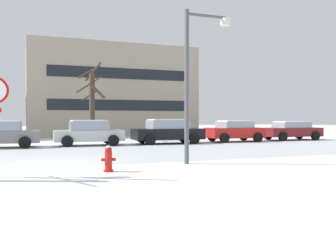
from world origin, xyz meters
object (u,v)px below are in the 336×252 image
at_px(fire_hydrant, 108,159).
at_px(street_lamp, 195,69).
at_px(parked_car_maroon, 291,130).
at_px(parked_car_red, 235,131).
at_px(parked_car_silver, 89,133).
at_px(parked_car_black, 168,131).

xyz_separation_m(fire_hydrant, street_lamp, (3.32, 0.90, 2.95)).
height_order(street_lamp, parked_car_maroon, street_lamp).
xyz_separation_m(parked_car_red, parked_car_maroon, (4.88, 0.16, -0.03)).
bearing_deg(street_lamp, fire_hydrant, -164.84).
relative_size(street_lamp, parked_car_silver, 1.35).
height_order(parked_car_silver, parked_car_maroon, parked_car_silver).
distance_m(street_lamp, parked_car_red, 12.75).
xyz_separation_m(parked_car_silver, parked_car_maroon, (14.64, -0.03, -0.04)).
bearing_deg(fire_hydrant, parked_car_maroon, 34.62).
height_order(fire_hydrant, parked_car_silver, parked_car_silver).
bearing_deg(parked_car_black, parked_car_maroon, 1.16).
distance_m(street_lamp, parked_car_silver, 10.60).
xyz_separation_m(fire_hydrant, parked_car_maroon, (15.83, 10.93, 0.31)).
bearing_deg(parked_car_black, fire_hydrant, -119.48).
distance_m(fire_hydrant, parked_car_maroon, 19.24).
bearing_deg(parked_car_red, parked_car_black, -179.51).
bearing_deg(parked_car_silver, street_lamp, -78.03).
height_order(fire_hydrant, parked_car_black, parked_car_black).
xyz_separation_m(street_lamp, parked_car_silver, (-2.13, 10.06, -2.59)).
distance_m(parked_car_black, parked_car_maroon, 9.76).
xyz_separation_m(street_lamp, parked_car_black, (2.75, 9.83, -2.57)).
bearing_deg(parked_car_red, fire_hydrant, -135.46).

